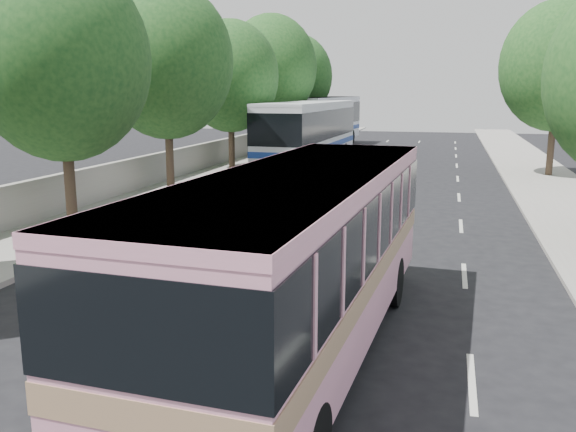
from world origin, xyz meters
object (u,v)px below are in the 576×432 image
(tour_coach_rear, at_px, (324,118))
(pink_bus, at_px, (302,243))
(pink_taxi, at_px, (283,199))
(tour_coach_front, at_px, (309,129))
(white_pickup, at_px, (316,179))

(tour_coach_rear, bearing_deg, pink_bus, -75.11)
(pink_bus, distance_m, pink_taxi, 11.33)
(pink_bus, relative_size, tour_coach_front, 0.79)
(pink_taxi, bearing_deg, tour_coach_front, 101.46)
(tour_coach_front, bearing_deg, pink_bus, -75.28)
(pink_bus, distance_m, white_pickup, 16.78)
(pink_bus, distance_m, tour_coach_front, 26.58)
(pink_bus, relative_size, white_pickup, 1.92)
(pink_taxi, distance_m, tour_coach_front, 15.45)
(pink_bus, bearing_deg, pink_taxi, 110.28)
(pink_bus, bearing_deg, tour_coach_rear, 104.30)
(white_pickup, height_order, tour_coach_rear, tour_coach_rear)
(pink_bus, xyz_separation_m, pink_taxi, (-3.28, 10.78, -1.22))
(white_pickup, relative_size, tour_coach_rear, 0.39)
(pink_taxi, xyz_separation_m, tour_coach_rear, (-4.32, 28.59, 1.63))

